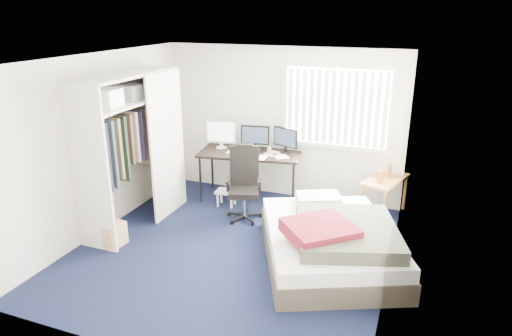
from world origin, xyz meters
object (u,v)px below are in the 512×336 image
at_px(desk, 251,151).
at_px(office_chair, 244,190).
at_px(bed, 330,241).
at_px(nightstand, 385,183).

distance_m(desk, office_chair, 0.87).
bearing_deg(bed, office_chair, 150.87).
height_order(nightstand, bed, nightstand).
relative_size(nightstand, bed, 0.38).
relative_size(desk, bed, 0.69).
distance_m(desk, nightstand, 2.20).
xyz_separation_m(desk, nightstand, (2.17, 0.09, -0.30)).
relative_size(office_chair, nightstand, 1.17).
distance_m(nightstand, bed, 1.77).
relative_size(desk, office_chair, 1.55).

